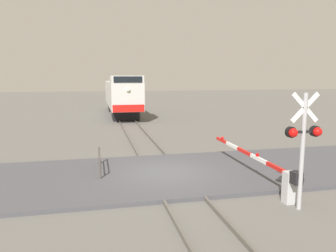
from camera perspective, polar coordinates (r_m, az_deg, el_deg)
The scene contains 8 objects.
ground_plane at distance 14.15m, azimuth -0.42°, elevation -8.62°, with size 160.00×160.00×0.00m, color #605E59.
rail_track_left at distance 14.00m, azimuth -3.32°, elevation -8.50°, with size 0.08×80.00×0.15m, color #59544C.
rail_track_right at distance 14.29m, azimuth 2.42°, elevation -8.13°, with size 0.08×80.00×0.15m, color #59544C.
road_surface at distance 14.12m, azimuth -0.42°, elevation -8.32°, with size 36.00×6.18×0.15m, color #47474C.
locomotive at distance 36.18m, azimuth -8.11°, elevation 5.40°, with size 2.91×15.57×4.25m.
crossing_signal at distance 10.93m, azimuth 22.54°, elevation -2.10°, with size 1.18×0.33×3.74m.
crossing_gate at distance 12.65m, azimuth 17.61°, elevation -7.55°, with size 0.36×7.15×1.19m.
guard_railing at distance 14.50m, azimuth -11.84°, elevation -5.86°, with size 0.08×2.35×0.95m.
Camera 1 is at (-2.85, -13.20, 4.21)m, focal length 34.97 mm.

